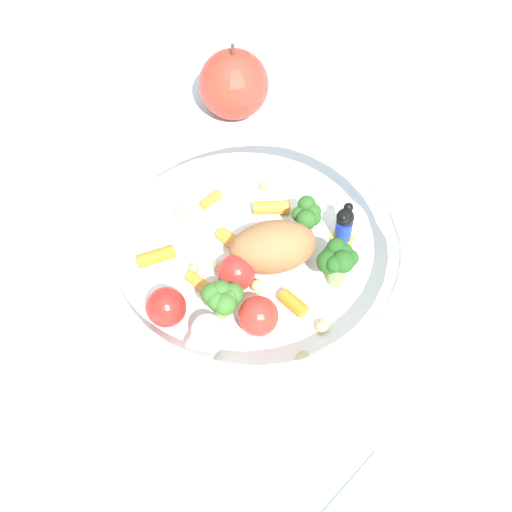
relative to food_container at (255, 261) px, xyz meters
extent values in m
plane|color=silver|center=(0.00, -0.01, -0.03)|extent=(2.40, 2.40, 0.00)
cylinder|color=white|center=(-0.01, 0.00, -0.03)|extent=(0.25, 0.25, 0.01)
torus|color=white|center=(-0.01, 0.00, 0.02)|extent=(0.26, 0.26, 0.01)
ellipsoid|color=#9E663D|center=(-0.02, 0.01, 0.00)|extent=(0.08, 0.09, 0.05)
cylinder|color=#7FAD5B|center=(-0.06, 0.03, -0.01)|extent=(0.01, 0.01, 0.02)
sphere|color=#2D6023|center=(-0.05, 0.03, 0.01)|extent=(0.02, 0.02, 0.02)
sphere|color=#2D6023|center=(-0.06, 0.03, 0.01)|extent=(0.02, 0.02, 0.02)
sphere|color=#2D6023|center=(-0.06, 0.03, 0.01)|extent=(0.01, 0.01, 0.01)
sphere|color=#2D6023|center=(-0.06, 0.02, 0.01)|extent=(0.02, 0.02, 0.02)
sphere|color=#2D6023|center=(-0.06, 0.02, 0.01)|extent=(0.01, 0.01, 0.01)
cylinder|color=#7FAD5B|center=(-0.02, 0.07, -0.01)|extent=(0.02, 0.02, 0.02)
sphere|color=#23561E|center=(-0.01, 0.07, 0.01)|extent=(0.01, 0.01, 0.01)
sphere|color=#23561E|center=(-0.01, 0.07, 0.01)|extent=(0.02, 0.02, 0.02)
sphere|color=#23561E|center=(-0.02, 0.08, 0.01)|extent=(0.01, 0.01, 0.01)
sphere|color=#23561E|center=(-0.03, 0.07, 0.01)|extent=(0.02, 0.02, 0.02)
sphere|color=#23561E|center=(-0.03, 0.06, 0.02)|extent=(0.02, 0.02, 0.02)
sphere|color=#23561E|center=(-0.02, 0.06, 0.01)|extent=(0.02, 0.02, 0.02)
sphere|color=#23561E|center=(-0.01, 0.06, 0.01)|extent=(0.02, 0.02, 0.02)
cylinder|color=#7FAD5B|center=(0.05, -0.01, -0.01)|extent=(0.01, 0.01, 0.02)
sphere|color=#386B28|center=(0.06, -0.01, 0.01)|extent=(0.01, 0.01, 0.01)
sphere|color=#386B28|center=(0.06, 0.00, 0.01)|extent=(0.02, 0.02, 0.02)
sphere|color=#386B28|center=(0.05, 0.00, 0.01)|extent=(0.01, 0.01, 0.01)
sphere|color=#386B28|center=(0.04, 0.00, 0.01)|extent=(0.02, 0.02, 0.02)
sphere|color=#386B28|center=(0.04, -0.01, 0.01)|extent=(0.01, 0.01, 0.01)
sphere|color=#386B28|center=(0.05, -0.01, 0.01)|extent=(0.02, 0.02, 0.02)
sphere|color=#386B28|center=(0.05, -0.02, 0.01)|extent=(0.02, 0.02, 0.02)
sphere|color=#386B28|center=(0.06, -0.02, 0.01)|extent=(0.02, 0.02, 0.02)
sphere|color=white|center=(0.09, -0.01, -0.01)|extent=(0.03, 0.03, 0.03)
sphere|color=white|center=(0.09, 0.00, 0.00)|extent=(0.02, 0.02, 0.02)
sphere|color=white|center=(0.08, -0.01, -0.01)|extent=(0.02, 0.02, 0.02)
sphere|color=white|center=(0.08, -0.01, 0.00)|extent=(0.03, 0.03, 0.03)
sphere|color=white|center=(0.08, -0.01, -0.01)|extent=(0.02, 0.02, 0.02)
sphere|color=white|center=(0.08, -0.02, -0.01)|extent=(0.02, 0.02, 0.02)
sphere|color=white|center=(0.09, -0.01, -0.01)|extent=(0.03, 0.03, 0.03)
cube|color=yellow|center=(-0.07, 0.06, -0.02)|extent=(0.01, 0.02, 0.00)
cylinder|color=#1933B2|center=(-0.07, 0.06, -0.01)|extent=(0.02, 0.02, 0.02)
sphere|color=black|center=(-0.07, 0.06, 0.01)|extent=(0.02, 0.02, 0.02)
sphere|color=black|center=(-0.07, 0.06, 0.02)|extent=(0.01, 0.01, 0.01)
sphere|color=black|center=(-0.06, 0.06, 0.02)|extent=(0.01, 0.01, 0.01)
cylinder|color=orange|center=(-0.02, -0.03, -0.01)|extent=(0.02, 0.04, 0.01)
cylinder|color=orange|center=(0.03, -0.04, -0.02)|extent=(0.02, 0.03, 0.01)
cylinder|color=orange|center=(0.02, -0.09, -0.01)|extent=(0.03, 0.03, 0.01)
cylinder|color=orange|center=(-0.08, -0.01, -0.01)|extent=(0.02, 0.04, 0.01)
cylinder|color=orange|center=(0.02, 0.04, -0.01)|extent=(0.02, 0.03, 0.01)
cylinder|color=orange|center=(-0.07, -0.07, -0.02)|extent=(0.02, 0.02, 0.01)
sphere|color=red|center=(0.07, -0.05, 0.00)|extent=(0.03, 0.03, 0.03)
sphere|color=red|center=(0.01, -0.01, 0.00)|extent=(0.03, 0.03, 0.03)
sphere|color=red|center=(0.05, 0.02, 0.00)|extent=(0.03, 0.03, 0.03)
sphere|color=#D1B775|center=(0.01, 0.01, -0.02)|extent=(0.01, 0.01, 0.01)
sphere|color=#D1B775|center=(0.01, -0.03, -0.02)|extent=(0.01, 0.01, 0.01)
sphere|color=tan|center=(0.01, -0.05, -0.02)|extent=(0.01, 0.01, 0.01)
sphere|color=tan|center=(-0.10, -0.03, -0.02)|extent=(0.01, 0.01, 0.01)
sphere|color=#D1B775|center=(-0.04, -0.09, -0.01)|extent=(0.01, 0.01, 0.01)
sphere|color=tan|center=(0.03, 0.07, -0.02)|extent=(0.01, 0.01, 0.01)
sphere|color=#D1B775|center=(0.07, 0.07, -0.01)|extent=(0.01, 0.01, 0.01)
sphere|color=#BC3828|center=(-0.21, -0.10, 0.01)|extent=(0.07, 0.07, 0.07)
cylinder|color=brown|center=(-0.21, -0.10, 0.05)|extent=(0.00, 0.00, 0.01)
camera|label=1|loc=(0.35, 0.13, 0.48)|focal=50.03mm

